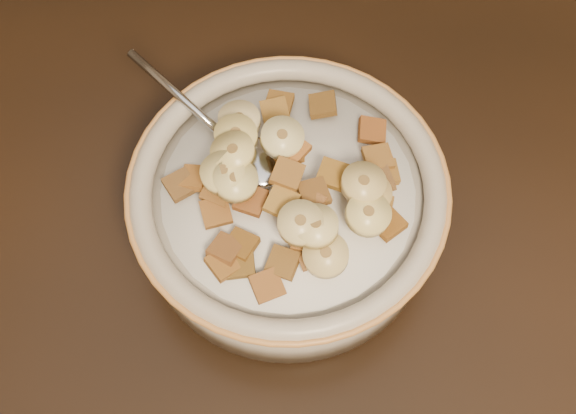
# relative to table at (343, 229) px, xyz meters

# --- Properties ---
(floor) EXTENTS (4.00, 4.50, 0.10)m
(floor) POSITION_rel_table_xyz_m (0.00, 0.00, -0.78)
(floor) COLOR #422816
(floor) RESTS_ON ground
(table) EXTENTS (1.42, 0.93, 0.04)m
(table) POSITION_rel_table_xyz_m (0.00, 0.00, 0.00)
(table) COLOR black
(table) RESTS_ON floor
(cereal_bowl) EXTENTS (0.22, 0.22, 0.05)m
(cereal_bowl) POSITION_rel_table_xyz_m (-0.04, -0.02, 0.05)
(cereal_bowl) COLOR #AFA99E
(cereal_bowl) RESTS_ON table
(milk) EXTENTS (0.18, 0.18, 0.00)m
(milk) POSITION_rel_table_xyz_m (-0.04, -0.02, 0.07)
(milk) COLOR silver
(milk) RESTS_ON cereal_bowl
(spoon) EXTENTS (0.07, 0.06, 0.01)m
(spoon) POSITION_rel_table_xyz_m (-0.07, 0.00, 0.08)
(spoon) COLOR #A8B1BC
(spoon) RESTS_ON cereal_bowl
(cereal_square_0) EXTENTS (0.03, 0.03, 0.01)m
(cereal_square_0) POSITION_rel_table_xyz_m (-0.05, 0.01, 0.09)
(cereal_square_0) COLOR olive
(cereal_square_0) RESTS_ON milk
(cereal_square_1) EXTENTS (0.02, 0.02, 0.01)m
(cereal_square_1) POSITION_rel_table_xyz_m (-0.02, -0.05, 0.09)
(cereal_square_1) COLOR #905419
(cereal_square_1) RESTS_ON milk
(cereal_square_2) EXTENTS (0.02, 0.02, 0.01)m
(cereal_square_2) POSITION_rel_table_xyz_m (-0.03, -0.07, 0.08)
(cereal_square_2) COLOR brown
(cereal_square_2) RESTS_ON milk
(cereal_square_3) EXTENTS (0.02, 0.02, 0.01)m
(cereal_square_3) POSITION_rel_table_xyz_m (-0.11, -0.03, 0.08)
(cereal_square_3) COLOR olive
(cereal_square_3) RESTS_ON milk
(cereal_square_4) EXTENTS (0.03, 0.03, 0.01)m
(cereal_square_4) POSITION_rel_table_xyz_m (-0.09, 0.03, 0.08)
(cereal_square_4) COLOR olive
(cereal_square_4) RESTS_ON milk
(cereal_square_5) EXTENTS (0.02, 0.02, 0.01)m
(cereal_square_5) POSITION_rel_table_xyz_m (-0.04, -0.02, 0.10)
(cereal_square_5) COLOR #9C6124
(cereal_square_5) RESTS_ON milk
(cereal_square_6) EXTENTS (0.02, 0.02, 0.01)m
(cereal_square_6) POSITION_rel_table_xyz_m (-0.04, -0.04, 0.10)
(cereal_square_6) COLOR olive
(cereal_square_6) RESTS_ON milk
(cereal_square_7) EXTENTS (0.02, 0.02, 0.01)m
(cereal_square_7) POSITION_rel_table_xyz_m (-0.06, -0.04, 0.09)
(cereal_square_7) COLOR brown
(cereal_square_7) RESTS_ON milk
(cereal_square_8) EXTENTS (0.03, 0.03, 0.01)m
(cereal_square_8) POSITION_rel_table_xyz_m (-0.04, 0.01, 0.10)
(cereal_square_8) COLOR #99571F
(cereal_square_8) RESTS_ON milk
(cereal_square_9) EXTENTS (0.03, 0.03, 0.01)m
(cereal_square_9) POSITION_rel_table_xyz_m (-0.07, 0.04, 0.08)
(cereal_square_9) COLOR olive
(cereal_square_9) RESTS_ON milk
(cereal_square_10) EXTENTS (0.03, 0.03, 0.01)m
(cereal_square_10) POSITION_rel_table_xyz_m (-0.01, -0.06, 0.08)
(cereal_square_10) COLOR brown
(cereal_square_10) RESTS_ON milk
(cereal_square_11) EXTENTS (0.03, 0.03, 0.01)m
(cereal_square_11) POSITION_rel_table_xyz_m (0.01, -0.00, 0.08)
(cereal_square_11) COLOR olive
(cereal_square_11) RESTS_ON milk
(cereal_square_12) EXTENTS (0.02, 0.02, 0.01)m
(cereal_square_12) POSITION_rel_table_xyz_m (-0.06, -0.07, 0.08)
(cereal_square_12) COLOR brown
(cereal_square_12) RESTS_ON milk
(cereal_square_13) EXTENTS (0.02, 0.02, 0.01)m
(cereal_square_13) POSITION_rel_table_xyz_m (-0.09, -0.03, 0.08)
(cereal_square_13) COLOR brown
(cereal_square_13) RESTS_ON milk
(cereal_square_14) EXTENTS (0.03, 0.03, 0.01)m
(cereal_square_14) POSITION_rel_table_xyz_m (0.02, 0.02, 0.08)
(cereal_square_14) COLOR olive
(cereal_square_14) RESTS_ON milk
(cereal_square_15) EXTENTS (0.03, 0.03, 0.01)m
(cereal_square_15) POSITION_rel_table_xyz_m (-0.06, -0.08, 0.08)
(cereal_square_15) COLOR brown
(cereal_square_15) RESTS_ON milk
(cereal_square_16) EXTENTS (0.02, 0.02, 0.01)m
(cereal_square_16) POSITION_rel_table_xyz_m (-0.07, -0.07, 0.08)
(cereal_square_16) COLOR brown
(cereal_square_16) RESTS_ON milk
(cereal_square_17) EXTENTS (0.02, 0.02, 0.01)m
(cereal_square_17) POSITION_rel_table_xyz_m (-0.01, -0.00, 0.09)
(cereal_square_17) COLOR brown
(cereal_square_17) RESTS_ON milk
(cereal_square_18) EXTENTS (0.03, 0.03, 0.01)m
(cereal_square_18) POSITION_rel_table_xyz_m (-0.05, 0.01, 0.09)
(cereal_square_18) COLOR brown
(cereal_square_18) RESTS_ON milk
(cereal_square_19) EXTENTS (0.03, 0.03, 0.01)m
(cereal_square_19) POSITION_rel_table_xyz_m (-0.12, -0.03, 0.08)
(cereal_square_19) COLOR brown
(cereal_square_19) RESTS_ON milk
(cereal_square_20) EXTENTS (0.03, 0.03, 0.01)m
(cereal_square_20) POSITION_rel_table_xyz_m (0.02, 0.00, 0.08)
(cereal_square_20) COLOR brown
(cereal_square_20) RESTS_ON milk
(cereal_square_21) EXTENTS (0.02, 0.02, 0.01)m
(cereal_square_21) POSITION_rel_table_xyz_m (0.02, -0.02, 0.08)
(cereal_square_21) COLOR brown
(cereal_square_21) RESTS_ON milk
(cereal_square_22) EXTENTS (0.02, 0.02, 0.01)m
(cereal_square_22) POSITION_rel_table_xyz_m (-0.07, 0.05, 0.08)
(cereal_square_22) COLOR brown
(cereal_square_22) RESTS_ON milk
(cereal_square_23) EXTENTS (0.03, 0.03, 0.01)m
(cereal_square_23) POSITION_rel_table_xyz_m (-0.07, -0.08, 0.08)
(cereal_square_23) COLOR #8C5E21
(cereal_square_23) RESTS_ON milk
(cereal_square_24) EXTENTS (0.03, 0.03, 0.01)m
(cereal_square_24) POSITION_rel_table_xyz_m (-0.02, -0.02, 0.09)
(cereal_square_24) COLOR brown
(cereal_square_24) RESTS_ON milk
(cereal_square_25) EXTENTS (0.03, 0.03, 0.01)m
(cereal_square_25) POSITION_rel_table_xyz_m (-0.04, -0.09, 0.08)
(cereal_square_25) COLOR brown
(cereal_square_25) RESTS_ON milk
(cereal_square_26) EXTENTS (0.02, 0.02, 0.01)m
(cereal_square_26) POSITION_rel_table_xyz_m (0.01, 0.05, 0.08)
(cereal_square_26) COLOR brown
(cereal_square_26) RESTS_ON milk
(cereal_square_27) EXTENTS (0.03, 0.03, 0.01)m
(cereal_square_27) POSITION_rel_table_xyz_m (-0.09, -0.05, 0.08)
(cereal_square_27) COLOR brown
(cereal_square_27) RESTS_ON milk
(cereal_square_28) EXTENTS (0.03, 0.03, 0.01)m
(cereal_square_28) POSITION_rel_table_xyz_m (-0.02, -0.03, 0.09)
(cereal_square_28) COLOR #9D6538
(cereal_square_28) RESTS_ON milk
(cereal_square_29) EXTENTS (0.03, 0.03, 0.01)m
(cereal_square_29) POSITION_rel_table_xyz_m (0.02, 0.02, 0.08)
(cereal_square_29) COLOR brown
(cereal_square_29) RESTS_ON milk
(cereal_square_30) EXTENTS (0.03, 0.03, 0.01)m
(cereal_square_30) POSITION_rel_table_xyz_m (-0.03, 0.06, 0.08)
(cereal_square_30) COLOR brown
(cereal_square_30) RESTS_ON milk
(cereal_square_31) EXTENTS (0.03, 0.03, 0.01)m
(cereal_square_31) POSITION_rel_table_xyz_m (0.03, -0.03, 0.08)
(cereal_square_31) COLOR brown
(cereal_square_31) RESTS_ON milk
(banana_slice_0) EXTENTS (0.03, 0.03, 0.01)m
(banana_slice_0) POSITION_rel_table_xyz_m (-0.05, 0.01, 0.10)
(banana_slice_0) COLOR #F6EAA5
(banana_slice_0) RESTS_ON milk
(banana_slice_1) EXTENTS (0.04, 0.04, 0.01)m
(banana_slice_1) POSITION_rel_table_xyz_m (-0.09, 0.01, 0.10)
(banana_slice_1) COLOR #E2C471
(banana_slice_1) RESTS_ON milk
(banana_slice_2) EXTENTS (0.04, 0.04, 0.02)m
(banana_slice_2) POSITION_rel_table_xyz_m (-0.08, -0.01, 0.10)
(banana_slice_2) COLOR #E2D373
(banana_slice_2) RESTS_ON milk
(banana_slice_3) EXTENTS (0.03, 0.03, 0.01)m
(banana_slice_3) POSITION_rel_table_xyz_m (0.02, -0.01, 0.09)
(banana_slice_3) COLOR #D6B86C
(banana_slice_3) RESTS_ON milk
(banana_slice_4) EXTENTS (0.04, 0.04, 0.02)m
(banana_slice_4) POSITION_rel_table_xyz_m (-0.08, -0.03, 0.10)
(banana_slice_4) COLOR #D6CE84
(banana_slice_4) RESTS_ON milk
(banana_slice_5) EXTENTS (0.03, 0.03, 0.01)m
(banana_slice_5) POSITION_rel_table_xyz_m (-0.08, -0.03, 0.10)
(banana_slice_5) COLOR #FFE490
(banana_slice_5) RESTS_ON milk
(banana_slice_6) EXTENTS (0.04, 0.04, 0.01)m
(banana_slice_6) POSITION_rel_table_xyz_m (-0.00, -0.06, 0.09)
(banana_slice_6) COLOR #DFC482
(banana_slice_6) RESTS_ON milk
(banana_slice_7) EXTENTS (0.04, 0.04, 0.01)m
(banana_slice_7) POSITION_rel_table_xyz_m (-0.01, -0.05, 0.10)
(banana_slice_7) COLOR #FFE18A
(banana_slice_7) RESTS_ON milk
(banana_slice_8) EXTENTS (0.04, 0.04, 0.01)m
(banana_slice_8) POSITION_rel_table_xyz_m (0.01, -0.01, 0.10)
(banana_slice_8) COLOR tan
(banana_slice_8) RESTS_ON milk
(banana_slice_9) EXTENTS (0.04, 0.04, 0.01)m
(banana_slice_9) POSITION_rel_table_xyz_m (-0.09, 0.02, 0.09)
(banana_slice_9) COLOR #FFEAAA
(banana_slice_9) RESTS_ON milk
(banana_slice_10) EXTENTS (0.04, 0.04, 0.01)m
(banana_slice_10) POSITION_rel_table_xyz_m (-0.02, -0.05, 0.10)
(banana_slice_10) COLOR #EEDA8E
(banana_slice_10) RESTS_ON milk
(banana_slice_11) EXTENTS (0.04, 0.04, 0.01)m
(banana_slice_11) POSITION_rel_table_xyz_m (0.02, -0.03, 0.10)
(banana_slice_11) COLOR #DDC76F
(banana_slice_11) RESTS_ON milk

